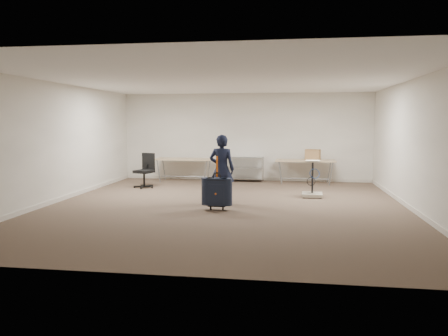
# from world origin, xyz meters

# --- Properties ---
(ground) EXTENTS (9.00, 9.00, 0.00)m
(ground) POSITION_xyz_m (0.00, 0.00, 0.00)
(ground) COLOR #4B3B2D
(ground) RESTS_ON ground
(room_shell) EXTENTS (8.00, 9.00, 9.00)m
(room_shell) POSITION_xyz_m (0.00, 1.38, 0.05)
(room_shell) COLOR beige
(room_shell) RESTS_ON ground
(folding_table_left) EXTENTS (1.80, 0.75, 0.73)m
(folding_table_left) POSITION_xyz_m (-1.90, 3.95, 0.68)
(folding_table_left) COLOR tan
(folding_table_left) RESTS_ON ground
(folding_table_right) EXTENTS (1.80, 0.75, 0.73)m
(folding_table_right) POSITION_xyz_m (1.90, 3.95, 0.68)
(folding_table_right) COLOR tan
(folding_table_right) RESTS_ON ground
(wire_shelf) EXTENTS (1.22, 0.47, 0.80)m
(wire_shelf) POSITION_xyz_m (0.00, 4.20, 0.44)
(wire_shelf) COLOR silver
(wire_shelf) RESTS_ON ground
(person) EXTENTS (0.61, 0.42, 1.60)m
(person) POSITION_xyz_m (-0.14, 0.36, 0.80)
(person) COLOR black
(person) RESTS_ON ground
(suitcase) EXTENTS (0.43, 0.25, 1.16)m
(suitcase) POSITION_xyz_m (-0.12, -0.44, 0.40)
(suitcase) COLOR black
(suitcase) RESTS_ON ground
(office_chair) EXTENTS (0.60, 0.60, 0.99)m
(office_chair) POSITION_xyz_m (-2.70, 2.47, 0.30)
(office_chair) COLOR black
(office_chair) RESTS_ON ground
(equipment_cart) EXTENTS (0.53, 0.53, 0.93)m
(equipment_cart) POSITION_xyz_m (1.99, 1.53, 0.24)
(equipment_cart) COLOR beige
(equipment_cart) RESTS_ON ground
(cardboard_box) EXTENTS (0.49, 0.41, 0.32)m
(cardboard_box) POSITION_xyz_m (2.12, 4.00, 0.89)
(cardboard_box) COLOR #8C6241
(cardboard_box) RESTS_ON folding_table_right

